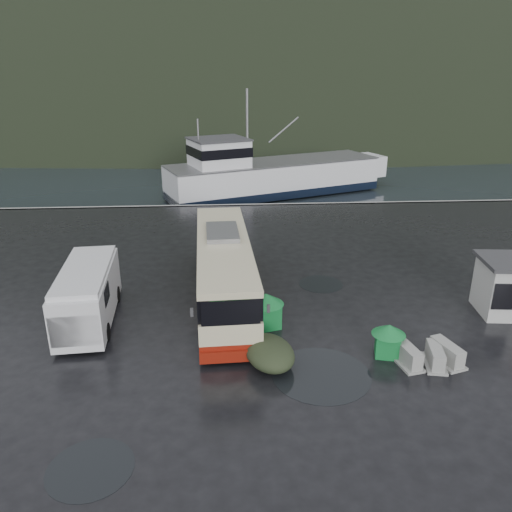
{
  "coord_description": "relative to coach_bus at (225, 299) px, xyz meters",
  "views": [
    {
      "loc": [
        -1.43,
        -18.92,
        10.59
      ],
      "look_at": [
        0.04,
        4.08,
        1.7
      ],
      "focal_mm": 35.0,
      "sensor_mm": 36.0,
      "label": 1
    }
  ],
  "objects": [
    {
      "name": "ground",
      "position": [
        1.56,
        -2.76,
        0.0
      ],
      "size": [
        160.0,
        160.0,
        0.0
      ],
      "primitive_type": "plane",
      "color": "black",
      "rests_on": "ground"
    },
    {
      "name": "harbor_water",
      "position": [
        1.56,
        107.24,
        0.0
      ],
      "size": [
        300.0,
        180.0,
        0.02
      ],
      "primitive_type": "cube",
      "color": "black",
      "rests_on": "ground"
    },
    {
      "name": "headland",
      "position": [
        11.56,
        247.24,
        0.0
      ],
      "size": [
        780.0,
        540.0,
        570.0
      ],
      "primitive_type": "ellipsoid",
      "color": "black",
      "rests_on": "ground"
    },
    {
      "name": "quay_edge",
      "position": [
        1.56,
        17.24,
        0.0
      ],
      "size": [
        160.0,
        0.6,
        1.5
      ],
      "primitive_type": "cube",
      "color": "#999993",
      "rests_on": "ground"
    },
    {
      "name": "coach_bus",
      "position": [
        0.0,
        0.0,
        0.0
      ],
      "size": [
        3.38,
        11.59,
        3.24
      ],
      "primitive_type": null,
      "rotation": [
        0.0,
        0.0,
        0.04
      ],
      "color": "beige",
      "rests_on": "ground"
    },
    {
      "name": "jersey_barrier_b",
      "position": [
        7.85,
        -6.09,
        0.0
      ],
      "size": [
        1.0,
        1.59,
        0.74
      ],
      "primitive_type": null,
      "rotation": [
        0.0,
        0.0,
        -0.19
      ],
      "color": "#999993",
      "rests_on": "ground"
    },
    {
      "name": "jersey_barrier_c",
      "position": [
        8.36,
        -5.92,
        0.0
      ],
      "size": [
        1.19,
        1.72,
        0.78
      ],
      "primitive_type": null,
      "rotation": [
        0.0,
        0.0,
        0.29
      ],
      "color": "#999993",
      "rests_on": "ground"
    },
    {
      "name": "dome_tent",
      "position": [
        1.67,
        -5.65,
        0.0
      ],
      "size": [
        2.33,
        2.84,
        0.98
      ],
      "primitive_type": null,
      "rotation": [
        0.0,
        0.0,
        0.25
      ],
      "color": "#2B341F",
      "rests_on": "ground"
    },
    {
      "name": "waste_bin_right",
      "position": [
        6.28,
        -5.28,
        0.0
      ],
      "size": [
        1.15,
        1.15,
        1.31
      ],
      "primitive_type": null,
      "rotation": [
        0.0,
        0.0,
        -0.25
      ],
      "color": "#157A35",
      "rests_on": "ground"
    },
    {
      "name": "ticket_kiosk",
      "position": [
        13.04,
        -2.15,
        0.0
      ],
      "size": [
        3.55,
        2.83,
        2.59
      ],
      "primitive_type": null,
      "rotation": [
        0.0,
        0.0,
        -0.1
      ],
      "color": "beige",
      "rests_on": "ground"
    },
    {
      "name": "white_van",
      "position": [
        -5.89,
        -1.76,
        0.0
      ],
      "size": [
        2.56,
        6.23,
        2.55
      ],
      "primitive_type": null,
      "rotation": [
        0.0,
        0.0,
        0.08
      ],
      "color": "silver",
      "rests_on": "ground"
    },
    {
      "name": "jersey_barrier_a",
      "position": [
        6.84,
        -5.95,
        0.0
      ],
      "size": [
        1.05,
        1.63,
        0.75
      ],
      "primitive_type": null,
      "rotation": [
        0.0,
        0.0,
        0.21
      ],
      "color": "#999993",
      "rests_on": "ground"
    },
    {
      "name": "puddles",
      "position": [
        1.99,
        -5.8,
        0.01
      ],
      "size": [
        11.13,
        14.38,
        0.01
      ],
      "color": "black",
      "rests_on": "ground"
    },
    {
      "name": "fishing_trawler",
      "position": [
        4.96,
        26.24,
        0.0
      ],
      "size": [
        24.98,
        14.12,
        9.88
      ],
      "primitive_type": null,
      "rotation": [
        0.0,
        0.0,
        0.38
      ],
      "color": "silver",
      "rests_on": "ground"
    },
    {
      "name": "waste_bin_left",
      "position": [
        1.76,
        -2.71,
        0.0
      ],
      "size": [
        1.37,
        1.37,
        1.55
      ],
      "primitive_type": null,
      "rotation": [
        0.0,
        0.0,
        0.28
      ],
      "color": "#157A35",
      "rests_on": "ground"
    }
  ]
}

